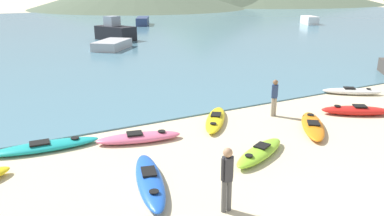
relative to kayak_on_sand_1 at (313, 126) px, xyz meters
The scene contains 15 objects.
bay_water 38.40m from the kayak_on_sand_1, 94.40° to the left, with size 160.00×70.00×0.06m, color teal.
kayak_on_sand_1 is the anchor object (origin of this frame).
kayak_on_sand_2 2.81m from the kayak_on_sand_1, ahead, with size 2.74×2.08×0.41m.
kayak_on_sand_3 6.38m from the kayak_on_sand_1, 163.01° to the left, with size 2.96×1.37×0.34m.
kayak_on_sand_4 9.39m from the kayak_on_sand_1, 163.89° to the left, with size 3.40×1.00×0.31m.
kayak_on_sand_5 5.79m from the kayak_on_sand_1, 27.02° to the left, with size 2.64×2.09×0.35m.
kayak_on_sand_6 3.34m from the kayak_on_sand_1, 162.48° to the right, with size 2.65×1.75×0.36m.
kayak_on_sand_7 6.95m from the kayak_on_sand_1, behind, with size 1.43×3.23×0.37m.
kayak_on_sand_8 3.62m from the kayak_on_sand_1, 141.28° to the left, with size 2.35×2.82×0.31m.
person_near_foreground 6.49m from the kayak_on_sand_1, 152.12° to the right, with size 0.33×0.25×1.61m.
person_near_waterline 2.02m from the kayak_on_sand_1, 99.93° to the left, with size 0.31×0.26×1.52m.
moored_boat_0 40.27m from the kayak_on_sand_1, 78.60° to the left, with size 3.19×4.69×1.02m.
moored_boat_2 26.70m from the kayak_on_sand_1, 89.13° to the left, with size 3.41×4.42×2.25m.
moored_boat_3 41.71m from the kayak_on_sand_1, 46.08° to the left, with size 2.76×3.67×1.07m.
moored_boat_4 21.40m from the kayak_on_sand_1, 93.87° to the left, with size 4.02×4.25×0.71m.
Camera 1 is at (-6.98, -3.06, 5.05)m, focal length 35.00 mm.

